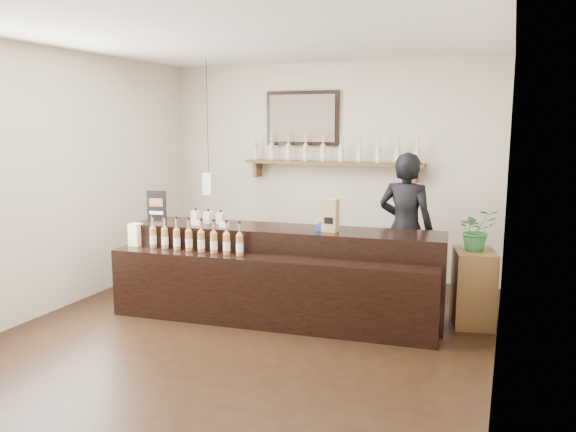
{
  "coord_description": "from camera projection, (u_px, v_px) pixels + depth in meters",
  "views": [
    {
      "loc": [
        2.29,
        -4.66,
        2.01
      ],
      "look_at": [
        0.15,
        0.7,
        1.06
      ],
      "focal_mm": 35.0,
      "sensor_mm": 36.0,
      "label": 1
    }
  ],
  "objects": [
    {
      "name": "paper_bag",
      "position": [
        330.0,
        215.0,
        5.66
      ],
      "size": [
        0.16,
        0.13,
        0.33
      ],
      "color": "#9E7E4C",
      "rests_on": "counter"
    },
    {
      "name": "ground",
      "position": [
        247.0,
        334.0,
        5.43
      ],
      "size": [
        5.0,
        5.0,
        0.0
      ],
      "primitive_type": "plane",
      "color": "black",
      "rests_on": "ground"
    },
    {
      "name": "counter",
      "position": [
        278.0,
        276.0,
        5.86
      ],
      "size": [
        3.37,
        1.18,
        1.09
      ],
      "color": "black",
      "rests_on": "ground"
    },
    {
      "name": "potted_plant",
      "position": [
        476.0,
        230.0,
        5.55
      ],
      "size": [
        0.49,
        0.47,
        0.42
      ],
      "primitive_type": "imported",
      "rotation": [
        0.0,
        0.0,
        0.54
      ],
      "color": "#296831",
      "rests_on": "side_cabinet"
    },
    {
      "name": "back_wall_decor",
      "position": [
        313.0,
        143.0,
        7.38
      ],
      "size": [
        2.66,
        0.96,
        1.69
      ],
      "color": "brown",
      "rests_on": "ground"
    },
    {
      "name": "shopkeeper",
      "position": [
        406.0,
        219.0,
        6.25
      ],
      "size": [
        0.76,
        0.55,
        1.93
      ],
      "primitive_type": "imported",
      "rotation": [
        0.0,
        0.0,
        3.01
      ],
      "color": "black",
      "rests_on": "ground"
    },
    {
      "name": "promo_sign",
      "position": [
        157.0,
        205.0,
        6.42
      ],
      "size": [
        0.23,
        0.06,
        0.32
      ],
      "color": "black",
      "rests_on": "counter"
    },
    {
      "name": "side_cabinet",
      "position": [
        473.0,
        287.0,
        5.65
      ],
      "size": [
        0.48,
        0.59,
        0.76
      ],
      "color": "brown",
      "rests_on": "ground"
    },
    {
      "name": "tape_dispenser",
      "position": [
        322.0,
        227.0,
        5.71
      ],
      "size": [
        0.12,
        0.06,
        0.1
      ],
      "color": "#1C38C6",
      "rests_on": "counter"
    },
    {
      "name": "room_shell",
      "position": [
        245.0,
        157.0,
        5.15
      ],
      "size": [
        5.0,
        5.0,
        5.0
      ],
      "color": "beige",
      "rests_on": "ground"
    }
  ]
}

